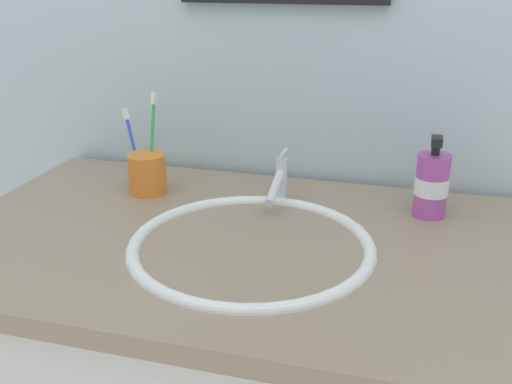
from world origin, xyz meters
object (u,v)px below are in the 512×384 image
(toothbrush_green, at_px, (152,135))
(faucet, at_px, (279,181))
(toothbrush_blue, at_px, (133,142))
(soap_dispenser, at_px, (432,184))
(toothbrush_cup, at_px, (147,174))

(toothbrush_green, bearing_deg, faucet, -2.80)
(faucet, relative_size, toothbrush_blue, 0.84)
(faucet, bearing_deg, toothbrush_blue, 178.97)
(toothbrush_green, height_order, soap_dispenser, toothbrush_green)
(faucet, xyz_separation_m, toothbrush_blue, (-0.33, 0.01, 0.05))
(toothbrush_blue, bearing_deg, soap_dispenser, 0.93)
(toothbrush_green, xyz_separation_m, soap_dispenser, (0.58, 0.00, -0.05))
(soap_dispenser, bearing_deg, toothbrush_green, -179.79)
(toothbrush_cup, distance_m, toothbrush_blue, 0.08)
(toothbrush_cup, relative_size, toothbrush_blue, 0.50)
(toothbrush_cup, bearing_deg, toothbrush_green, 85.89)
(faucet, bearing_deg, toothbrush_green, 177.20)
(toothbrush_cup, relative_size, toothbrush_green, 0.42)
(faucet, height_order, toothbrush_cup, faucet)
(toothbrush_green, relative_size, soap_dispenser, 1.25)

